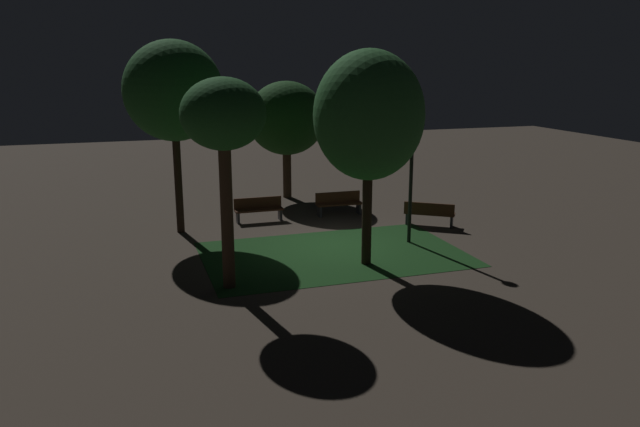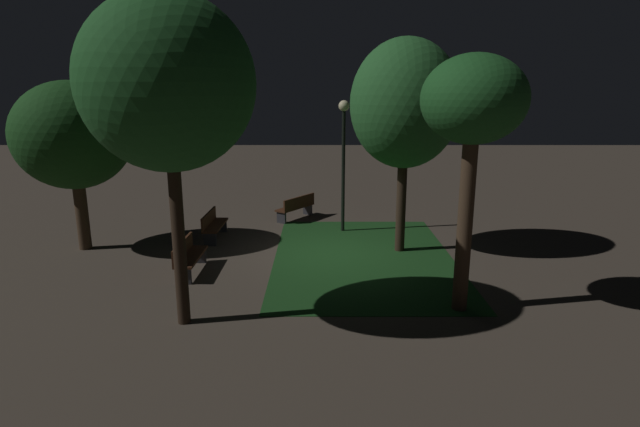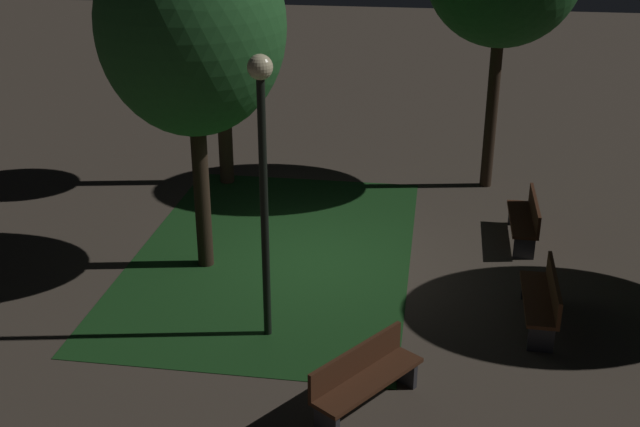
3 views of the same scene
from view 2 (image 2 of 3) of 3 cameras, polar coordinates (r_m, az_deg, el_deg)
The scene contains 10 objects.
ground_plane at distance 14.97m, azimuth 1.25°, elevation -4.59°, with size 60.00×60.00×0.00m, color #473D33.
grass_lawn at distance 14.76m, azimuth 4.90°, elevation -4.90°, with size 7.95×5.13×0.01m, color #194219.
bench_corner at distance 16.71m, azimuth -12.00°, elevation -1.20°, with size 1.81×0.52×0.88m.
bench_by_lamp at distance 13.76m, azimuth -14.69°, elevation -4.63°, with size 1.80×0.49×0.88m.
bench_near_trees at distance 18.84m, azimuth -2.67°, elevation 0.79°, with size 1.75×1.43×0.88m.
tree_back_right at distance 14.73m, azimuth 9.61°, elevation 12.07°, with size 3.12×3.12×6.17m.
tree_near_wall at distance 16.43m, azimuth -26.19°, elevation 7.87°, with size 3.33×3.33×5.01m.
tree_tall_center at distance 10.81m, azimuth 16.98°, elevation 11.61°, with size 2.14×2.14×5.46m.
tree_left_canopy at distance 10.10m, azimuth -16.85°, elevation 13.83°, with size 3.29×3.29×6.52m.
lamp_post_plaza_west at distance 16.82m, azimuth 2.69°, elevation 7.93°, with size 0.36×0.36×4.40m.
Camera 2 is at (14.20, -0.32, 4.74)m, focal length 28.27 mm.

